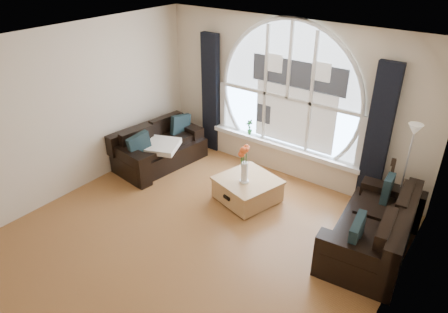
# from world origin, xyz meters

# --- Properties ---
(ground) EXTENTS (5.00, 5.50, 0.01)m
(ground) POSITION_xyz_m (0.00, 0.00, 0.00)
(ground) COLOR brown
(ground) RESTS_ON ground
(ceiling) EXTENTS (5.00, 5.50, 0.01)m
(ceiling) POSITION_xyz_m (0.00, 0.00, 2.70)
(ceiling) COLOR silver
(ceiling) RESTS_ON ground
(wall_back) EXTENTS (5.00, 0.01, 2.70)m
(wall_back) POSITION_xyz_m (0.00, 2.75, 1.35)
(wall_back) COLOR beige
(wall_back) RESTS_ON ground
(wall_left) EXTENTS (0.01, 5.50, 2.70)m
(wall_left) POSITION_xyz_m (-2.50, 0.00, 1.35)
(wall_left) COLOR beige
(wall_left) RESTS_ON ground
(wall_right) EXTENTS (0.01, 5.50, 2.70)m
(wall_right) POSITION_xyz_m (2.50, 0.00, 1.35)
(wall_right) COLOR beige
(wall_right) RESTS_ON ground
(attic_slope) EXTENTS (0.92, 5.50, 0.72)m
(attic_slope) POSITION_xyz_m (2.20, 0.00, 2.35)
(attic_slope) COLOR silver
(attic_slope) RESTS_ON ground
(arched_window) EXTENTS (2.60, 0.06, 2.15)m
(arched_window) POSITION_xyz_m (0.00, 2.72, 1.62)
(arched_window) COLOR silver
(arched_window) RESTS_ON wall_back
(window_sill) EXTENTS (2.90, 0.22, 0.08)m
(window_sill) POSITION_xyz_m (0.00, 2.65, 0.51)
(window_sill) COLOR white
(window_sill) RESTS_ON wall_back
(window_frame) EXTENTS (2.76, 0.08, 2.15)m
(window_frame) POSITION_xyz_m (0.00, 2.69, 1.62)
(window_frame) COLOR white
(window_frame) RESTS_ON wall_back
(neighbor_house) EXTENTS (1.70, 0.02, 1.50)m
(neighbor_house) POSITION_xyz_m (0.15, 2.71, 1.50)
(neighbor_house) COLOR silver
(neighbor_house) RESTS_ON wall_back
(curtain_left) EXTENTS (0.35, 0.12, 2.30)m
(curtain_left) POSITION_xyz_m (-1.60, 2.63, 1.15)
(curtain_left) COLOR black
(curtain_left) RESTS_ON ground
(curtain_right) EXTENTS (0.35, 0.12, 2.30)m
(curtain_right) POSITION_xyz_m (1.60, 2.63, 1.15)
(curtain_right) COLOR black
(curtain_right) RESTS_ON ground
(sofa_left) EXTENTS (1.03, 1.75, 0.74)m
(sofa_left) POSITION_xyz_m (-1.96, 1.53, 0.40)
(sofa_left) COLOR black
(sofa_left) RESTS_ON ground
(sofa_right) EXTENTS (1.08, 1.87, 0.79)m
(sofa_right) POSITION_xyz_m (2.05, 1.49, 0.40)
(sofa_right) COLOR black
(sofa_right) RESTS_ON ground
(coffee_chest) EXTENTS (1.07, 1.07, 0.43)m
(coffee_chest) POSITION_xyz_m (0.03, 1.50, 0.21)
(coffee_chest) COLOR tan
(coffee_chest) RESTS_ON ground
(throw_blanket) EXTENTS (0.72, 0.72, 0.10)m
(throw_blanket) POSITION_xyz_m (-1.74, 1.38, 0.50)
(throw_blanket) COLOR silver
(throw_blanket) RESTS_ON sofa_left
(vase_flowers) EXTENTS (0.24, 0.24, 0.70)m
(vase_flowers) POSITION_xyz_m (0.02, 1.40, 0.78)
(vase_flowers) COLOR white
(vase_flowers) RESTS_ON coffee_chest
(floor_lamp) EXTENTS (0.24, 0.24, 1.60)m
(floor_lamp) POSITION_xyz_m (2.13, 2.34, 0.80)
(floor_lamp) COLOR #B2B2B2
(floor_lamp) RESTS_ON ground
(guitar) EXTENTS (0.40, 0.30, 1.06)m
(guitar) POSITION_xyz_m (1.97, 2.37, 0.53)
(guitar) COLOR brown
(guitar) RESTS_ON ground
(potted_plant) EXTENTS (0.18, 0.15, 0.28)m
(potted_plant) POSITION_xyz_m (-0.71, 2.65, 0.69)
(potted_plant) COLOR #1E6023
(potted_plant) RESTS_ON window_sill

